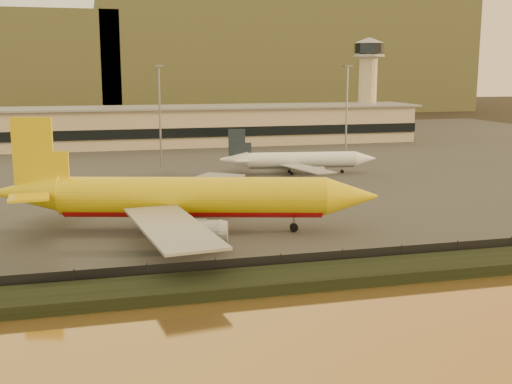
{
  "coord_description": "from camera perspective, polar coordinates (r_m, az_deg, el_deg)",
  "views": [
    {
      "loc": [
        -27.69,
        -84.17,
        24.24
      ],
      "look_at": [
        -2.55,
        12.0,
        5.37
      ],
      "focal_mm": 45.0,
      "sensor_mm": 36.0,
      "label": 1
    }
  ],
  "objects": [
    {
      "name": "embankment",
      "position": [
        76.37,
        7.44,
        -7.3
      ],
      "size": [
        320.0,
        7.0,
        1.4
      ],
      "primitive_type": "cube",
      "color": "black",
      "rests_on": "ground"
    },
    {
      "name": "dhl_cargo_jet",
      "position": [
        97.07,
        -6.23,
        -0.53
      ],
      "size": [
        57.06,
        54.67,
        17.27
      ],
      "rotation": [
        0.0,
        0.0,
        -0.27
      ],
      "color": "#DCB90B",
      "rests_on": "tarmac"
    },
    {
      "name": "tarmac",
      "position": [
        182.9,
        -5.82,
        3.11
      ],
      "size": [
        320.0,
        220.0,
        0.2
      ],
      "primitive_type": "cube",
      "color": "#2D2D2D",
      "rests_on": "ground"
    },
    {
      "name": "white_narrowbody_jet",
      "position": [
        151.46,
        3.83,
        2.82
      ],
      "size": [
        37.27,
        36.05,
        10.71
      ],
      "rotation": [
        0.0,
        0.0,
        -0.14
      ],
      "color": "white",
      "rests_on": "tarmac"
    },
    {
      "name": "terminal_building",
      "position": [
        210.9,
        -11.07,
        5.66
      ],
      "size": [
        202.0,
        25.0,
        12.6
      ],
      "color": "tan",
      "rests_on": "tarmac"
    },
    {
      "name": "ground",
      "position": [
        91.86,
        3.45,
        -4.57
      ],
      "size": [
        900.0,
        900.0,
        0.0
      ],
      "primitive_type": "plane",
      "color": "black",
      "rests_on": "ground"
    },
    {
      "name": "gse_vehicle_white",
      "position": [
        114.86,
        -10.2,
        -1.07
      ],
      "size": [
        4.15,
        2.94,
        1.71
      ],
      "primitive_type": "cube",
      "rotation": [
        0.0,
        0.0,
        0.36
      ],
      "color": "white",
      "rests_on": "tarmac"
    },
    {
      "name": "apron_light_masts",
      "position": [
        165.02,
        0.37,
        7.78
      ],
      "size": [
        152.2,
        12.2,
        25.4
      ],
      "color": "slate",
      "rests_on": "tarmac"
    },
    {
      "name": "perimeter_fence",
      "position": [
        79.74,
        6.37,
        -6.04
      ],
      "size": [
        300.0,
        0.05,
        2.2
      ],
      "primitive_type": "cube",
      "color": "black",
      "rests_on": "tarmac"
    },
    {
      "name": "distant_hills",
      "position": [
        424.29,
        -13.99,
        11.4
      ],
      "size": [
        470.0,
        160.0,
        70.0
      ],
      "color": "brown",
      "rests_on": "ground"
    },
    {
      "name": "control_tower",
      "position": [
        236.32,
        9.92,
        9.97
      ],
      "size": [
        11.2,
        11.2,
        35.5
      ],
      "color": "tan",
      "rests_on": "tarmac"
    },
    {
      "name": "gse_vehicle_yellow",
      "position": [
        124.11,
        -0.12,
        -0.01
      ],
      "size": [
        4.23,
        3.15,
        1.74
      ],
      "primitive_type": "cube",
      "rotation": [
        0.0,
        0.0,
        0.42
      ],
      "color": "#DCB90B",
      "rests_on": "tarmac"
    }
  ]
}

